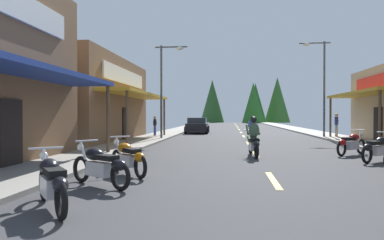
% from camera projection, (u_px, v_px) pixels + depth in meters
% --- Properties ---
extents(ground, '(10.32, 93.45, 0.10)m').
position_uv_depth(ground, '(241.00, 134.00, 32.21)').
color(ground, '#38383A').
extents(sidewalk_left, '(2.46, 93.45, 0.12)m').
position_uv_depth(sidewalk_left, '(172.00, 132.00, 32.88)').
color(sidewalk_left, gray).
rests_on(sidewalk_left, ground).
extents(sidewalk_right, '(2.46, 93.45, 0.12)m').
position_uv_depth(sidewalk_right, '(314.00, 133.00, 31.54)').
color(sidewalk_right, '#9E9991').
rests_on(sidewalk_right, ground).
extents(centerline_dashes, '(0.16, 69.79, 0.01)m').
position_uv_depth(centerline_dashes, '(240.00, 131.00, 36.21)').
color(centerline_dashes, '#E0C64C').
rests_on(centerline_dashes, ground).
extents(storefront_left_far, '(7.81, 11.46, 5.16)m').
position_uv_depth(storefront_left_far, '(79.00, 100.00, 22.68)').
color(storefront_left_far, brown).
rests_on(storefront_left_far, ground).
extents(streetlamp_left, '(2.13, 0.30, 6.21)m').
position_uv_depth(streetlamp_left, '(166.00, 78.00, 23.49)').
color(streetlamp_left, '#474C51').
rests_on(streetlamp_left, ground).
extents(streetlamp_right, '(2.13, 0.30, 6.82)m').
position_uv_depth(streetlamp_right, '(320.00, 76.00, 25.12)').
color(streetlamp_right, '#474C51').
rests_on(streetlamp_right, ground).
extents(motorcycle_parked_right_4, '(1.66, 1.51, 1.04)m').
position_uv_depth(motorcycle_parked_right_4, '(378.00, 148.00, 12.30)').
color(motorcycle_parked_right_4, black).
rests_on(motorcycle_parked_right_4, ground).
extents(motorcycle_parked_right_5, '(1.62, 1.54, 1.04)m').
position_uv_depth(motorcycle_parked_right_5, '(351.00, 143.00, 14.41)').
color(motorcycle_parked_right_5, black).
rests_on(motorcycle_parked_right_5, ground).
extents(motorcycle_parked_left_0, '(1.39, 1.75, 1.04)m').
position_uv_depth(motorcycle_parked_left_0, '(52.00, 182.00, 6.09)').
color(motorcycle_parked_left_0, black).
rests_on(motorcycle_parked_left_0, ground).
extents(motorcycle_parked_left_1, '(1.82, 1.30, 1.04)m').
position_uv_depth(motorcycle_parked_left_1, '(100.00, 165.00, 8.09)').
color(motorcycle_parked_left_1, black).
rests_on(motorcycle_parked_left_1, ground).
extents(motorcycle_parked_left_2, '(1.48, 1.68, 1.04)m').
position_uv_depth(motorcycle_parked_left_2, '(128.00, 157.00, 9.64)').
color(motorcycle_parked_left_2, black).
rests_on(motorcycle_parked_left_2, ground).
extents(rider_cruising_lead, '(0.61, 2.14, 1.57)m').
position_uv_depth(rider_cruising_lead, '(254.00, 140.00, 13.89)').
color(rider_cruising_lead, black).
rests_on(rider_cruising_lead, ground).
extents(rider_cruising_trailing, '(0.60, 2.14, 1.57)m').
position_uv_depth(rider_cruising_trailing, '(252.00, 131.00, 22.41)').
color(rider_cruising_trailing, black).
rests_on(rider_cruising_trailing, ground).
extents(pedestrian_by_shop, '(0.28, 0.57, 1.56)m').
position_uv_depth(pedestrian_by_shop, '(155.00, 125.00, 26.41)').
color(pedestrian_by_shop, '#333F8C').
rests_on(pedestrian_by_shop, ground).
extents(pedestrian_browsing, '(0.42, 0.48, 1.75)m').
position_uv_depth(pedestrian_browsing, '(336.00, 124.00, 25.32)').
color(pedestrian_browsing, '#B2A599').
rests_on(pedestrian_browsing, ground).
extents(parked_car_curbside, '(2.14, 4.34, 1.40)m').
position_uv_depth(parked_car_curbside, '(197.00, 126.00, 32.15)').
color(parked_car_curbside, black).
rests_on(parked_car_curbside, ground).
extents(treeline_backdrop, '(19.88, 9.11, 10.03)m').
position_uv_depth(treeline_backdrop, '(250.00, 101.00, 78.14)').
color(treeline_backdrop, '#2F5F23').
rests_on(treeline_backdrop, ground).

